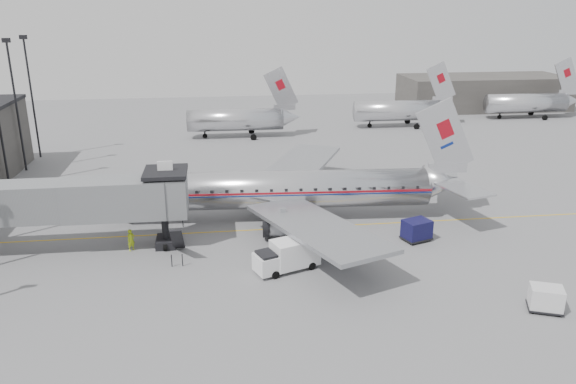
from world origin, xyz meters
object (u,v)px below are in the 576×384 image
(service_van, at_px, (288,255))
(ramp_worker, at_px, (131,240))
(baggage_cart_navy, at_px, (417,230))
(baggage_cart_white, at_px, (546,298))
(airliner, at_px, (283,190))

(service_van, distance_m, ramp_worker, 13.04)
(service_van, xyz_separation_m, baggage_cart_navy, (11.44, 4.02, -0.25))
(service_van, height_order, baggage_cart_navy, service_van)
(service_van, height_order, ramp_worker, service_van)
(service_van, height_order, baggage_cart_white, service_van)
(airliner, height_order, baggage_cart_navy, airliner)
(service_van, xyz_separation_m, baggage_cart_white, (15.83, -7.98, -0.33))
(service_van, relative_size, ramp_worker, 2.86)
(service_van, bearing_deg, airliner, 64.26)
(baggage_cart_white, height_order, ramp_worker, ramp_worker)
(airliner, height_order, ramp_worker, airliner)
(airliner, xyz_separation_m, ramp_worker, (-12.94, -5.49, -1.88))
(airliner, xyz_separation_m, baggage_cart_white, (14.91, -18.49, -1.92))
(baggage_cart_white, distance_m, ramp_worker, 30.74)
(airliner, relative_size, baggage_cart_navy, 12.92)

